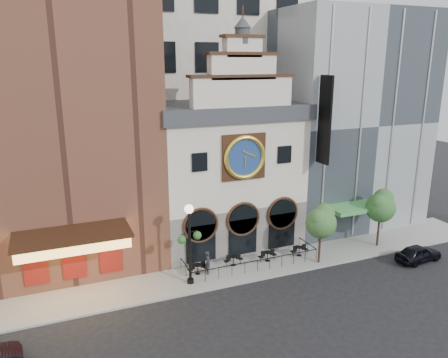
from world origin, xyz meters
name	(u,v)px	position (x,y,z in m)	size (l,w,h in m)	color
ground	(265,280)	(0.00, 0.00, 0.00)	(120.00, 120.00, 0.00)	black
sidewalk	(250,265)	(0.00, 2.50, 0.07)	(44.00, 5.00, 0.15)	gray
clock_building	(225,169)	(0.00, 7.82, 6.69)	(12.60, 8.78, 18.65)	#605E5B
theater_building	(56,103)	(-13.00, 9.96, 12.60)	(14.00, 15.60, 25.00)	brown
retail_building	(337,119)	(12.99, 9.99, 10.14)	(14.00, 14.40, 20.00)	gray
office_tower	(180,18)	(0.00, 20.00, 20.00)	(20.00, 16.00, 40.00)	#B9B4A7
cafe_railing	(250,259)	(0.00, 2.50, 0.60)	(10.60, 2.60, 0.90)	black
bistro_0	(198,268)	(-4.36, 2.52, 0.61)	(1.58, 0.68, 0.90)	black
bistro_1	(233,260)	(-1.30, 2.82, 0.61)	(1.58, 0.68, 0.90)	black
bistro_2	(267,256)	(1.53, 2.48, 0.61)	(1.58, 0.68, 0.90)	black
bistro_3	(299,250)	(4.44, 2.40, 0.61)	(1.58, 0.68, 0.90)	black
car_right	(418,253)	(12.95, -1.90, 0.69)	(1.63, 4.06, 1.38)	black
pedestrian	(208,262)	(-3.62, 2.29, 1.05)	(0.66, 0.43, 1.80)	black
lamppost	(189,235)	(-5.31, 1.39, 3.85)	(1.87, 0.94, 5.99)	black
tree_left	(321,221)	(5.26, 0.75, 3.67)	(2.49, 2.40, 4.80)	#382619
tree_right	(381,205)	(11.87, 1.62, 3.82)	(2.60, 2.50, 5.00)	#382619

